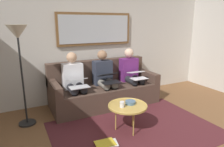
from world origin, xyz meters
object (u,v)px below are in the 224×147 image
at_px(cup, 122,104).
at_px(laptop_white, 137,75).
at_px(framed_mirror, 95,29).
at_px(person_left, 131,73).
at_px(person_right, 74,80).
at_px(person_middle, 104,76).
at_px(standing_lamp, 18,44).
at_px(bowl, 130,102).
at_px(laptop_black, 109,78).
at_px(couch, 103,89).
at_px(coffee_table, 128,106).
at_px(laptop_silver, 78,83).
at_px(magazine_stack, 106,144).

distance_m(cup, laptop_white, 1.29).
relative_size(framed_mirror, cup, 18.56).
relative_size(person_left, person_right, 1.00).
relative_size(person_middle, standing_lamp, 0.69).
relative_size(framed_mirror, bowl, 10.17).
distance_m(bowl, laptop_black, 0.91).
relative_size(person_left, standing_lamp, 0.69).
height_order(couch, coffee_table, couch).
bearing_deg(couch, laptop_silver, 26.07).
height_order(laptop_white, laptop_silver, laptop_silver).
bearing_deg(person_left, laptop_black, 19.60).
distance_m(cup, standing_lamp, 1.86).
bearing_deg(laptop_silver, magazine_stack, 92.04).
distance_m(cup, person_right, 1.25).
height_order(bowl, laptop_silver, laptop_silver).
bearing_deg(laptop_black, couch, -90.00).
distance_m(person_left, person_right, 1.28).
height_order(couch, framed_mirror, framed_mirror).
relative_size(person_left, laptop_black, 2.89).
bearing_deg(magazine_stack, bowl, -155.38).
xyz_separation_m(laptop_white, laptop_silver, (1.28, -0.01, -0.00)).
xyz_separation_m(laptop_black, laptop_silver, (0.64, 0.02, -0.01)).
bearing_deg(laptop_black, laptop_silver, 1.47).
relative_size(person_left, laptop_silver, 3.23).
distance_m(coffee_table, cup, 0.13).
distance_m(person_right, laptop_silver, 0.24).
height_order(couch, bowl, couch).
bearing_deg(cup, framed_mirror, -98.45).
relative_size(cup, person_middle, 0.08).
relative_size(framed_mirror, person_middle, 1.47).
bearing_deg(bowl, couch, -92.85).
distance_m(cup, bowl, 0.19).
distance_m(laptop_white, laptop_black, 0.64).
distance_m(laptop_black, laptop_silver, 0.64).
height_order(person_left, laptop_silver, person_left).
distance_m(coffee_table, laptop_white, 1.20).
height_order(coffee_table, laptop_white, laptop_white).
distance_m(couch, laptop_silver, 0.78).
bearing_deg(person_left, framed_mirror, -35.52).
bearing_deg(cup, person_left, -126.85).
xyz_separation_m(laptop_white, person_middle, (0.64, -0.25, -0.02)).
relative_size(coffee_table, bowl, 3.75).
relative_size(bowl, laptop_white, 0.49).
distance_m(bowl, laptop_silver, 1.07).
height_order(person_left, standing_lamp, standing_lamp).
bearing_deg(laptop_white, laptop_silver, -0.27).
xyz_separation_m(laptop_silver, magazine_stack, (-0.04, 1.13, -0.60)).
height_order(coffee_table, standing_lamp, standing_lamp).
bearing_deg(couch, cup, 78.97).
xyz_separation_m(cup, person_left, (-0.88, -1.18, 0.13)).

